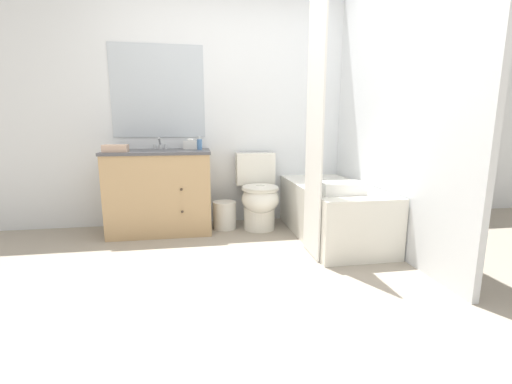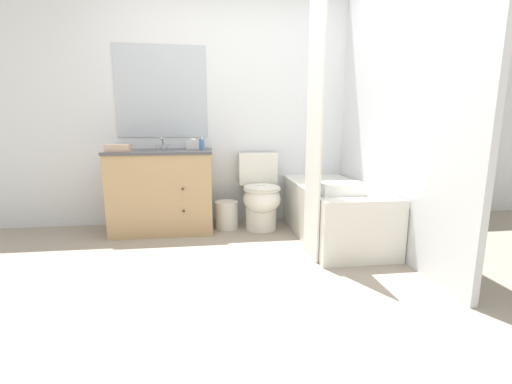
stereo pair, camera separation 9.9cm
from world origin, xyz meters
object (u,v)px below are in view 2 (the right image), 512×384
(bathtub, at_px, (333,211))
(soap_dispenser, at_px, (202,144))
(hand_towel_folded, at_px, (118,148))
(vanity_cabinet, at_px, (163,190))
(sink_faucet, at_px, (163,145))
(bath_towel_folded, at_px, (342,189))
(wastebasket, at_px, (227,215))
(toilet, at_px, (261,195))
(tissue_box, at_px, (193,145))

(bathtub, bearing_deg, soap_dispenser, 159.22)
(hand_towel_folded, bearing_deg, soap_dispenser, 15.83)
(vanity_cabinet, relative_size, soap_dispenser, 7.50)
(sink_faucet, distance_m, hand_towel_folded, 0.53)
(bath_towel_folded, bearing_deg, vanity_cabinet, 150.64)
(wastebasket, relative_size, hand_towel_folded, 1.33)
(bathtub, distance_m, hand_towel_folded, 2.10)
(vanity_cabinet, xyz_separation_m, wastebasket, (0.64, -0.02, -0.28))
(bathtub, height_order, bath_towel_folded, bath_towel_folded)
(toilet, bearing_deg, wastebasket, 172.51)
(hand_towel_folded, bearing_deg, tissue_box, 29.00)
(vanity_cabinet, distance_m, wastebasket, 0.70)
(tissue_box, bearing_deg, sink_faucet, 175.75)
(soap_dispenser, bearing_deg, wastebasket, -9.60)
(toilet, bearing_deg, tissue_box, 160.70)
(toilet, bearing_deg, soap_dispenser, 171.66)
(sink_faucet, xyz_separation_m, bathtub, (1.64, -0.65, -0.60))
(toilet, relative_size, wastebasket, 2.71)
(toilet, distance_m, wastebasket, 0.42)
(soap_dispenser, bearing_deg, tissue_box, 121.45)
(sink_faucet, distance_m, wastebasket, 0.99)
(sink_faucet, bearing_deg, bathtub, -21.49)
(sink_faucet, distance_m, bath_towel_folded, 1.91)
(vanity_cabinet, height_order, bathtub, vanity_cabinet)
(vanity_cabinet, xyz_separation_m, toilet, (0.99, -0.06, -0.07))
(tissue_box, xyz_separation_m, soap_dispenser, (0.09, -0.15, 0.01))
(wastebasket, xyz_separation_m, tissue_box, (-0.33, 0.19, 0.73))
(bath_towel_folded, bearing_deg, sink_faucet, 145.30)
(vanity_cabinet, height_order, bath_towel_folded, vanity_cabinet)
(toilet, xyz_separation_m, bath_towel_folded, (0.55, -0.81, 0.20))
(vanity_cabinet, xyz_separation_m, sink_faucet, (-0.00, 0.20, 0.44))
(wastebasket, height_order, bath_towel_folded, bath_towel_folded)
(tissue_box, bearing_deg, vanity_cabinet, -150.10)
(wastebasket, bearing_deg, sink_faucet, 161.32)
(toilet, xyz_separation_m, bathtub, (0.65, -0.38, -0.10))
(sink_faucet, relative_size, wastebasket, 0.50)
(toilet, distance_m, soap_dispenser, 0.80)
(bathtub, xyz_separation_m, bath_towel_folded, (-0.09, -0.43, 0.30))
(tissue_box, relative_size, hand_towel_folded, 0.66)
(bathtub, bearing_deg, bath_towel_folded, -102.20)
(soap_dispenser, relative_size, bath_towel_folded, 0.38)
(tissue_box, distance_m, hand_towel_folded, 0.76)
(wastebasket, height_order, soap_dispenser, soap_dispenser)
(wastebasket, xyz_separation_m, soap_dispenser, (-0.24, 0.04, 0.74))
(sink_faucet, height_order, soap_dispenser, soap_dispenser)
(wastebasket, xyz_separation_m, hand_towel_folded, (-1.00, -0.17, 0.72))
(bathtub, height_order, wastebasket, bathtub)
(sink_faucet, bearing_deg, bath_towel_folded, -34.70)
(hand_towel_folded, xyz_separation_m, bath_towel_folded, (1.90, -0.68, -0.30))
(sink_faucet, xyz_separation_m, soap_dispenser, (0.40, -0.18, 0.02))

